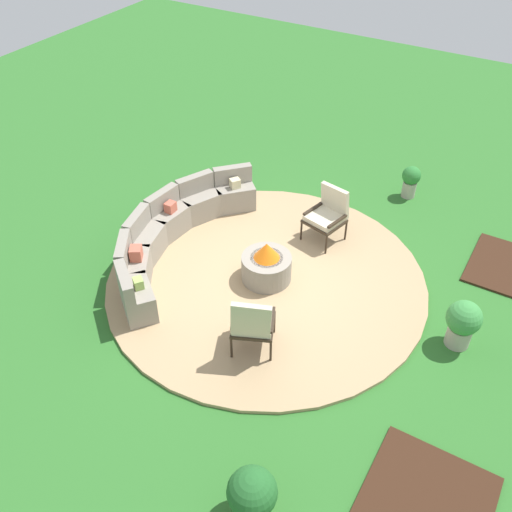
% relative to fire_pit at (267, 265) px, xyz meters
% --- Properties ---
extents(ground_plane, '(24.00, 24.00, 0.00)m').
position_rel_fire_pit_xyz_m(ground_plane, '(0.00, 0.00, -0.34)').
color(ground_plane, '#2D6B28').
extents(patio_circle, '(5.30, 5.30, 0.06)m').
position_rel_fire_pit_xyz_m(patio_circle, '(0.00, 0.00, -0.31)').
color(patio_circle, tan).
rests_on(patio_circle, ground_plane).
extents(mulch_bed_left, '(1.47, 1.43, 0.04)m').
position_rel_fire_pit_xyz_m(mulch_bed_left, '(-2.38, -3.51, -0.32)').
color(mulch_bed_left, '#382114').
rests_on(mulch_bed_left, ground_plane).
extents(fire_pit, '(0.83, 0.83, 0.73)m').
position_rel_fire_pit_xyz_m(fire_pit, '(0.00, 0.00, 0.00)').
color(fire_pit, gray).
rests_on(fire_pit, patio_circle).
extents(curved_stone_bench, '(3.98, 1.49, 0.83)m').
position_rel_fire_pit_xyz_m(curved_stone_bench, '(-0.14, 1.82, 0.05)').
color(curved_stone_bench, gray).
rests_on(curved_stone_bench, patio_circle).
extents(lounge_chair_front_left, '(0.79, 0.79, 1.08)m').
position_rel_fire_pit_xyz_m(lounge_chair_front_left, '(-1.45, -0.60, 0.27)').
color(lounge_chair_front_left, '#2D2319').
rests_on(lounge_chair_front_left, patio_circle).
extents(lounge_chair_front_right, '(0.74, 0.73, 1.01)m').
position_rel_fire_pit_xyz_m(lounge_chair_front_right, '(1.52, -0.38, 0.25)').
color(lounge_chair_front_right, '#2D2319').
rests_on(lounge_chair_front_right, patio_circle).
extents(potted_plant_0, '(0.51, 0.51, 0.79)m').
position_rel_fire_pit_xyz_m(potted_plant_0, '(0.23, -3.12, 0.10)').
color(potted_plant_0, '#A89E8E').
rests_on(potted_plant_0, ground_plane).
extents(potted_plant_1, '(0.57, 0.57, 0.78)m').
position_rel_fire_pit_xyz_m(potted_plant_1, '(-3.53, -1.84, 0.08)').
color(potted_plant_1, brown).
rests_on(potted_plant_1, ground_plane).
extents(potted_plant_2, '(0.37, 0.37, 0.66)m').
position_rel_fire_pit_xyz_m(potted_plant_2, '(3.66, -1.19, 0.03)').
color(potted_plant_2, '#A89E8E').
rests_on(potted_plant_2, ground_plane).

